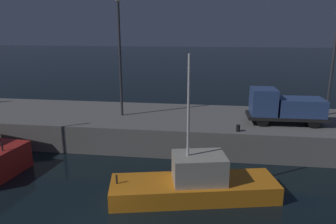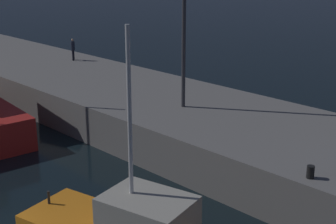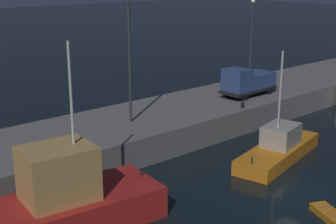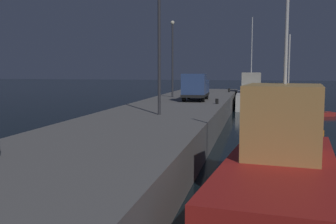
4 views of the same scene
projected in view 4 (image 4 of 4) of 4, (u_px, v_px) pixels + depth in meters
name	position (u px, v px, depth m)	size (l,w,h in m)	color
pier_quay	(161.00, 125.00, 29.58)	(67.26, 8.37, 2.09)	slate
fishing_trawler_red	(285.00, 124.00, 31.58)	(9.37, 4.49, 7.82)	orange
fishing_boat_blue	(281.00, 167.00, 15.15)	(12.36, 5.32, 9.74)	red
fishing_boat_white	(251.00, 96.00, 53.95)	(13.02, 3.97, 12.12)	silver
dinghy_red_small	(318.00, 114.00, 43.75)	(2.53, 3.77, 0.48)	#B22823
lamp_post_west	(159.00, 35.00, 26.36)	(0.44, 0.44, 9.32)	#38383D
lamp_post_east	(172.00, 53.00, 43.24)	(0.44, 0.44, 8.29)	#38383D
utility_truck	(196.00, 87.00, 38.90)	(5.67, 2.33, 2.64)	black
bollard_west	(229.00, 90.00, 53.42)	(0.28, 0.28, 0.50)	black
bollard_central	(217.00, 101.00, 35.17)	(0.28, 0.28, 0.47)	black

